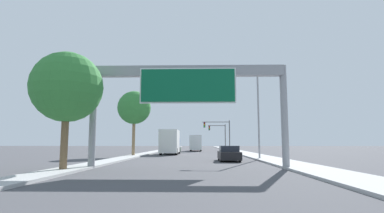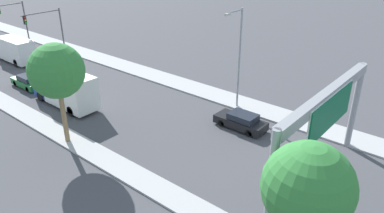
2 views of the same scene
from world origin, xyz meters
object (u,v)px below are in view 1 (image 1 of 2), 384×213
(truck_box_primary, at_px, (170,142))
(traffic_light_near_intersection, at_px, (220,130))
(palm_tree_foreground, at_px, (67,87))
(car_far_right, at_px, (174,149))
(palm_tree_background, at_px, (134,108))
(sign_gantry, at_px, (188,87))
(truck_box_secondary, at_px, (196,143))
(car_far_left, at_px, (229,154))
(traffic_light_mid_block, at_px, (220,133))
(street_lamp_right, at_px, (255,105))

(truck_box_primary, bearing_deg, traffic_light_near_intersection, 62.71)
(traffic_light_near_intersection, distance_m, palm_tree_foreground, 43.97)
(car_far_right, bearing_deg, truck_box_primary, -90.00)
(traffic_light_near_intersection, bearing_deg, palm_tree_background, -119.11)
(truck_box_primary, relative_size, traffic_light_near_intersection, 1.30)
(car_far_right, distance_m, traffic_light_near_intersection, 12.73)
(traffic_light_near_intersection, bearing_deg, sign_gantry, -97.02)
(car_far_right, relative_size, truck_box_secondary, 0.53)
(car_far_left, xyz_separation_m, truck_box_secondary, (-3.50, 32.80, 0.92))
(traffic_light_mid_block, bearing_deg, car_far_right, -115.35)
(palm_tree_background, relative_size, street_lamp_right, 0.86)
(truck_box_primary, xyz_separation_m, truck_box_secondary, (3.50, 17.29, -0.16))
(truck_box_primary, bearing_deg, palm_tree_foreground, -98.43)
(truck_box_primary, distance_m, traffic_light_mid_block, 27.92)
(street_lamp_right, bearing_deg, truck_box_primary, 128.06)
(palm_tree_foreground, xyz_separation_m, street_lamp_right, (13.90, 13.00, 0.50))
(truck_box_secondary, height_order, palm_tree_foreground, palm_tree_foreground)
(car_far_left, bearing_deg, street_lamp_right, 40.82)
(sign_gantry, height_order, car_far_right, sign_gantry)
(traffic_light_mid_block, relative_size, street_lamp_right, 0.62)
(car_far_right, xyz_separation_m, traffic_light_mid_block, (8.93, 18.86, 3.34))
(truck_box_secondary, relative_size, palm_tree_foreground, 1.13)
(palm_tree_background, bearing_deg, car_far_right, 73.39)
(traffic_light_near_intersection, xyz_separation_m, street_lamp_right, (1.63, -29.21, 1.35))
(car_far_left, bearing_deg, traffic_light_near_intersection, 87.42)
(truck_box_secondary, distance_m, palm_tree_foreground, 43.91)
(car_far_left, height_order, traffic_light_mid_block, traffic_light_mid_block)
(car_far_right, relative_size, traffic_light_near_intersection, 0.71)
(car_far_left, height_order, street_lamp_right, street_lamp_right)
(street_lamp_right, bearing_deg, sign_gantry, -121.10)
(car_far_right, relative_size, truck_box_primary, 0.55)
(sign_gantry, xyz_separation_m, traffic_light_near_intersection, (4.94, 40.10, -1.28))
(car_far_left, distance_m, traffic_light_mid_block, 42.04)
(car_far_right, height_order, traffic_light_mid_block, traffic_light_mid_block)
(car_far_left, relative_size, truck_box_primary, 0.57)
(truck_box_primary, bearing_deg, car_far_left, -65.70)
(car_far_left, relative_size, palm_tree_foreground, 0.63)
(sign_gantry, relative_size, truck_box_primary, 1.68)
(traffic_light_mid_block, bearing_deg, palm_tree_background, -111.82)
(car_far_left, height_order, truck_box_secondary, truck_box_secondary)
(car_far_right, bearing_deg, sign_gantry, -83.61)
(car_far_left, bearing_deg, car_far_right, 106.93)
(car_far_right, relative_size, palm_tree_foreground, 0.60)
(car_far_left, distance_m, truck_box_secondary, 33.00)
(truck_box_secondary, distance_m, traffic_light_near_intersection, 5.66)
(street_lamp_right, bearing_deg, truck_box_secondary, 102.29)
(street_lamp_right, bearing_deg, traffic_light_mid_block, 91.66)
(truck_box_secondary, xyz_separation_m, traffic_light_near_intersection, (4.94, -0.94, 2.61))
(palm_tree_background, height_order, street_lamp_right, street_lamp_right)
(palm_tree_foreground, bearing_deg, traffic_light_mid_block, 76.26)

